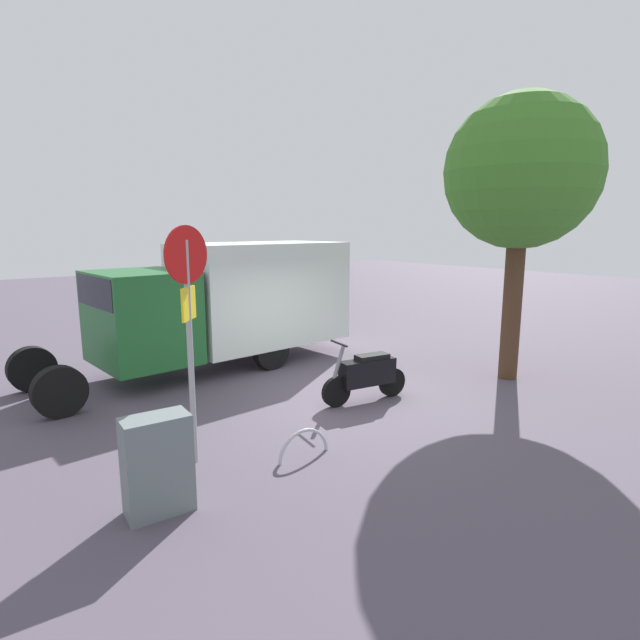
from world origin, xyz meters
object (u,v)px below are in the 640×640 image
at_px(stop_sign, 189,308).
at_px(bike_rack_hoop, 304,457).
at_px(street_tree, 521,174).
at_px(box_truck_near, 226,299).
at_px(utility_cabinet, 157,465).
at_px(motorcycle, 367,374).

bearing_deg(stop_sign, bike_rack_hoop, 146.76).
bearing_deg(street_tree, stop_sign, -3.89).
bearing_deg(box_truck_near, street_tree, 128.67).
height_order(street_tree, bike_rack_hoop, street_tree).
relative_size(box_truck_near, utility_cabinet, 6.47).
distance_m(box_truck_near, stop_sign, 5.08).
height_order(stop_sign, street_tree, street_tree).
height_order(motorcycle, stop_sign, stop_sign).
relative_size(box_truck_near, motorcycle, 4.14).
bearing_deg(bike_rack_hoop, street_tree, -176.53).
bearing_deg(stop_sign, utility_cabinet, 47.04).
distance_m(street_tree, bike_rack_hoop, 7.21).
relative_size(motorcycle, bike_rack_hoop, 2.12).
bearing_deg(stop_sign, motorcycle, -174.55).
bearing_deg(utility_cabinet, stop_sign, -132.96).
bearing_deg(street_tree, box_truck_near, -47.72).
bearing_deg(bike_rack_hoop, utility_cabinet, 2.59).
distance_m(motorcycle, stop_sign, 3.98).
xyz_separation_m(street_tree, utility_cabinet, (7.91, 0.45, -3.71)).
xyz_separation_m(motorcycle, utility_cabinet, (4.47, 1.27, 0.06)).
xyz_separation_m(motorcycle, street_tree, (-3.44, 0.82, 3.77)).
relative_size(stop_sign, utility_cabinet, 2.82).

